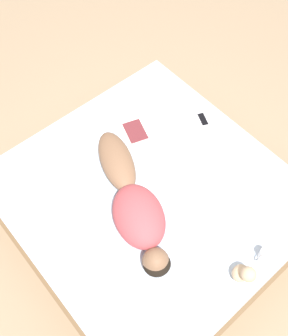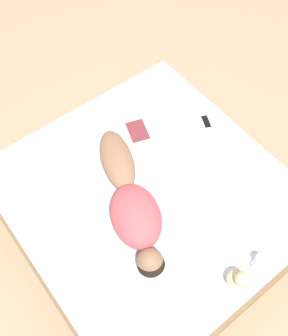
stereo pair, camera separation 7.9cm
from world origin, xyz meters
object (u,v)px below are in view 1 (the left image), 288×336
Objects in this scene: open_magazine at (148,127)px; cell_phone at (203,119)px; coffee_mug at (264,255)px; person at (134,203)px.

open_magazine is 0.47m from cell_phone.
coffee_mug reaches higher than open_magazine.
cell_phone is (-0.98, -0.26, -0.09)m from person.
open_magazine is 5.20× the size of coffee_mug.
cell_phone is (-0.55, -1.11, -0.04)m from coffee_mug.
open_magazine is at bearing -95.97° from coffee_mug.
person is at bearing -62.90° from coffee_mug.
cell_phone is at bearing -143.98° from person.
cell_phone is (-0.41, 0.24, 0.00)m from open_magazine.
person is 0.95m from coffee_mug.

